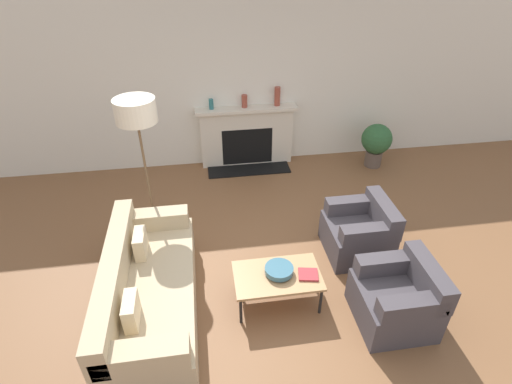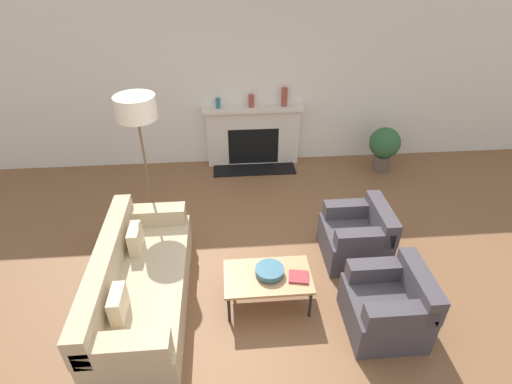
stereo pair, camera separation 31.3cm
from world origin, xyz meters
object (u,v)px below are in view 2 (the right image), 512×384
object	(u,v)px
floor_lamp	(137,118)
couch	(139,285)
fireplace	(253,137)
coffee_table	(268,278)
bowl	(270,271)
armchair_near	(389,306)
mantel_vase_left	(218,103)
mantel_vase_center_left	(251,101)
armchair_far	(357,237)
book	(299,277)
potted_plant	(384,146)
mantel_vase_center_right	(284,97)

from	to	relation	value
floor_lamp	couch	bearing A→B (deg)	-89.28
fireplace	coffee_table	xyz separation A→B (m)	(-0.08, -3.18, -0.15)
fireplace	bowl	xyz separation A→B (m)	(-0.06, -3.16, -0.06)
couch	armchair_near	size ratio (longest dim) A/B	2.77
mantel_vase_left	fireplace	bearing A→B (deg)	-1.53
armchair_near	floor_lamp	world-z (taller)	floor_lamp
mantel_vase_center_left	couch	bearing A→B (deg)	-114.75
fireplace	coffee_table	bearing A→B (deg)	-91.50
couch	armchair_near	bearing A→B (deg)	-100.87
fireplace	armchair_far	world-z (taller)	fireplace
bowl	mantel_vase_center_left	world-z (taller)	mantel_vase_center_left
fireplace	floor_lamp	bearing A→B (deg)	-129.93
armchair_far	floor_lamp	world-z (taller)	floor_lamp
couch	armchair_far	bearing A→B (deg)	-77.05
book	mantel_vase_left	bearing A→B (deg)	114.97
coffee_table	couch	bearing A→B (deg)	177.33
floor_lamp	mantel_vase_center_left	bearing A→B (deg)	50.80
mantel_vase_center_left	potted_plant	distance (m)	2.35
fireplace	book	size ratio (longest dim) A/B	7.03
armchair_far	potted_plant	size ratio (longest dim) A/B	1.00
book	mantel_vase_center_left	xyz separation A→B (m)	(-0.27, 3.25, 0.74)
bowl	potted_plant	xyz separation A→B (m)	(2.24, 2.74, 0.01)
bowl	book	world-z (taller)	bowl
book	potted_plant	distance (m)	3.42
couch	mantel_vase_center_left	distance (m)	3.55
floor_lamp	mantel_vase_left	bearing A→B (deg)	62.91
bowl	floor_lamp	xyz separation A→B (m)	(-1.43, 1.38, 1.22)
couch	potted_plant	distance (m)	4.54
book	mantel_vase_center_right	world-z (taller)	mantel_vase_center_right
floor_lamp	book	bearing A→B (deg)	-40.21
floor_lamp	mantel_vase_center_left	distance (m)	2.37
potted_plant	armchair_near	bearing A→B (deg)	-108.53
mantel_vase_center_left	coffee_table	bearing A→B (deg)	-91.03
bowl	mantel_vase_left	world-z (taller)	mantel_vase_left
armchair_near	mantel_vase_left	size ratio (longest dim) A/B	4.58
mantel_vase_left	coffee_table	bearing A→B (deg)	-81.33
fireplace	mantel_vase_center_left	world-z (taller)	mantel_vase_center_left
couch	mantel_vase_left	xyz separation A→B (m)	(0.90, 3.13, 0.83)
couch	armchair_far	size ratio (longest dim) A/B	2.77
armchair_near	bowl	xyz separation A→B (m)	(-1.17, 0.45, 0.14)
bowl	mantel_vase_left	size ratio (longest dim) A/B	1.86
armchair_far	book	size ratio (longest dim) A/B	3.19
coffee_table	potted_plant	distance (m)	3.58
couch	bowl	bearing A→B (deg)	-91.71
couch	floor_lamp	size ratio (longest dim) A/B	1.10
coffee_table	armchair_near	bearing A→B (deg)	-19.84
armchair_near	mantel_vase_left	distance (m)	4.08
coffee_table	mantel_vase_left	world-z (taller)	mantel_vase_left
armchair_near	book	distance (m)	0.95
armchair_far	floor_lamp	distance (m)	3.02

